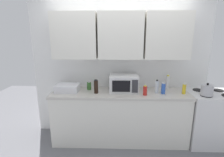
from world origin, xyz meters
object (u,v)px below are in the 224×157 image
object	(u,v)px
bottle_clear_tall	(157,87)
bottle_yellow_mustard	(184,89)
kettle	(207,90)
bottle_blue_cleaner	(163,88)
dish_rack	(68,88)
bottle_white_jar	(168,82)
microwave	(124,83)
bottle_green_oil	(89,86)
bottle_red_sauce	(145,91)
bottle_soy_dark	(96,87)
stove_range	(209,118)

from	to	relation	value
bottle_clear_tall	bottle_yellow_mustard	bearing A→B (deg)	-3.65
kettle	bottle_blue_cleaner	size ratio (longest dim) A/B	1.06
dish_rack	bottle_clear_tall	world-z (taller)	bottle_clear_tall
kettle	bottle_white_jar	xyz separation A→B (m)	(-0.51, 0.37, 0.02)
microwave	bottle_blue_cleaner	world-z (taller)	microwave
dish_rack	bottle_green_oil	xyz separation A→B (m)	(0.35, 0.11, 0.01)
bottle_blue_cleaner	bottle_red_sauce	size ratio (longest dim) A/B	1.18
bottle_white_jar	bottle_yellow_mustard	size ratio (longest dim) A/B	1.41
dish_rack	bottle_green_oil	bearing A→B (deg)	17.68
bottle_soy_dark	bottle_red_sauce	xyz separation A→B (m)	(0.79, -0.08, -0.04)
microwave	bottle_yellow_mustard	bearing A→B (deg)	-6.52
microwave	bottle_blue_cleaner	size ratio (longest dim) A/B	2.53
microwave	bottle_soy_dark	xyz separation A→B (m)	(-0.46, -0.13, -0.03)
bottle_soy_dark	bottle_clear_tall	world-z (taller)	bottle_soy_dark
microwave	bottle_clear_tall	world-z (taller)	microwave
bottle_green_oil	bottle_soy_dark	xyz separation A→B (m)	(0.15, -0.19, 0.04)
bottle_clear_tall	kettle	bearing A→B (deg)	-8.86
kettle	dish_rack	distance (m)	2.27
dish_rack	bottle_blue_cleaner	world-z (taller)	bottle_blue_cleaner
dish_rack	bottle_red_sauce	bearing A→B (deg)	-6.94
stove_range	bottle_blue_cleaner	xyz separation A→B (m)	(-0.83, -0.06, 0.54)
kettle	bottle_yellow_mustard	size ratio (longest dim) A/B	1.13
bottle_red_sauce	bottle_white_jar	bearing A→B (deg)	38.79
bottle_green_oil	bottle_yellow_mustard	bearing A→B (deg)	-6.50
bottle_soy_dark	bottle_clear_tall	size ratio (longest dim) A/B	1.02
bottle_green_oil	bottle_red_sauce	bearing A→B (deg)	-15.97
kettle	dish_rack	size ratio (longest dim) A/B	0.53
kettle	bottle_blue_cleaner	world-z (taller)	kettle
dish_rack	bottle_yellow_mustard	world-z (taller)	bottle_yellow_mustard
stove_range	bottle_red_sauce	size ratio (longest dim) A/B	5.65
bottle_soy_dark	bottle_red_sauce	distance (m)	0.80
dish_rack	bottle_green_oil	distance (m)	0.37
dish_rack	bottle_clear_tall	bearing A→B (deg)	-1.57
kettle	bottle_blue_cleaner	xyz separation A→B (m)	(-0.66, 0.08, -0.01)
microwave	bottle_white_jar	world-z (taller)	microwave
dish_rack	bottle_clear_tall	size ratio (longest dim) A/B	1.68
microwave	bottle_white_jar	size ratio (longest dim) A/B	1.91
kettle	bottle_green_oil	bearing A→B (deg)	171.91
bottle_red_sauce	bottle_green_oil	bearing A→B (deg)	164.03
bottle_yellow_mustard	kettle	bearing A→B (deg)	-15.70
stove_range	kettle	size ratio (longest dim) A/B	4.54
microwave	bottle_red_sauce	bearing A→B (deg)	-31.00
stove_range	microwave	world-z (taller)	microwave
bottle_yellow_mustard	bottle_clear_tall	world-z (taller)	bottle_clear_tall
dish_rack	bottle_white_jar	distance (m)	1.77
microwave	bottle_clear_tall	distance (m)	0.55
bottle_soy_dark	bottle_white_jar	bearing A→B (deg)	13.14
stove_range	dish_rack	xyz separation A→B (m)	(-2.44, 0.02, 0.51)
bottle_blue_cleaner	bottle_soy_dark	bearing A→B (deg)	-179.64
bottle_white_jar	bottle_clear_tall	distance (m)	0.35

